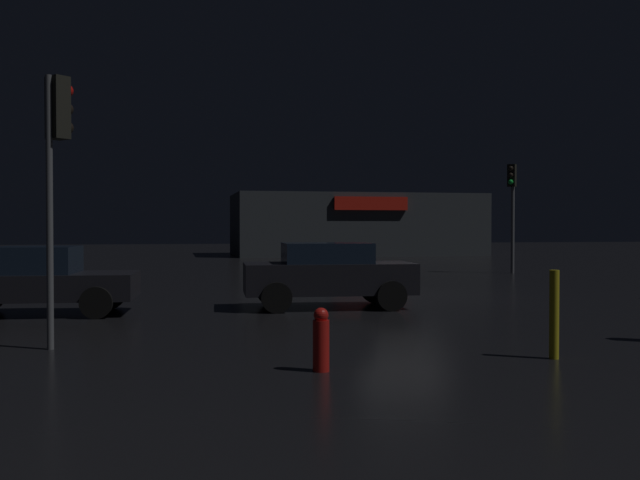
# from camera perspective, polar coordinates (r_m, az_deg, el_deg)

# --- Properties ---
(ground_plane) EXTENTS (120.00, 120.00, 0.00)m
(ground_plane) POSITION_cam_1_polar(r_m,az_deg,el_deg) (19.83, 6.73, -4.46)
(ground_plane) COLOR black
(store_building) EXTENTS (16.39, 7.94, 4.09)m
(store_building) POSITION_cam_1_polar(r_m,az_deg,el_deg) (48.13, 2.85, 1.25)
(store_building) COLOR #33383D
(store_building) RESTS_ON ground
(traffic_signal_main) EXTENTS (0.42, 0.42, 4.46)m
(traffic_signal_main) POSITION_cam_1_polar(r_m,az_deg,el_deg) (29.95, 15.25, 3.40)
(traffic_signal_main) COLOR #595B60
(traffic_signal_main) RESTS_ON ground
(traffic_signal_cross_left) EXTENTS (0.43, 0.41, 4.26)m
(traffic_signal_cross_left) POSITION_cam_1_polar(r_m,az_deg,el_deg) (11.88, -20.48, 7.60)
(traffic_signal_cross_left) COLOR #595B60
(traffic_signal_cross_left) RESTS_ON ground
(car_near) EXTENTS (4.05, 2.06, 1.53)m
(car_near) POSITION_cam_1_polar(r_m,az_deg,el_deg) (16.61, 0.68, -2.73)
(car_near) COLOR black
(car_near) RESTS_ON ground
(car_crossing) EXTENTS (4.19, 2.24, 1.48)m
(car_crossing) POSITION_cam_1_polar(r_m,az_deg,el_deg) (16.54, -21.73, -3.04)
(car_crossing) COLOR black
(car_crossing) RESTS_ON ground
(fire_hydrant) EXTENTS (0.22, 0.22, 0.85)m
(fire_hydrant) POSITION_cam_1_polar(r_m,az_deg,el_deg) (9.42, 0.09, -8.07)
(fire_hydrant) COLOR red
(fire_hydrant) RESTS_ON ground
(bollard_kerb_a) EXTENTS (0.14, 0.14, 1.29)m
(bollard_kerb_a) POSITION_cam_1_polar(r_m,az_deg,el_deg) (10.80, 18.39, -5.73)
(bollard_kerb_a) COLOR gold
(bollard_kerb_a) RESTS_ON ground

